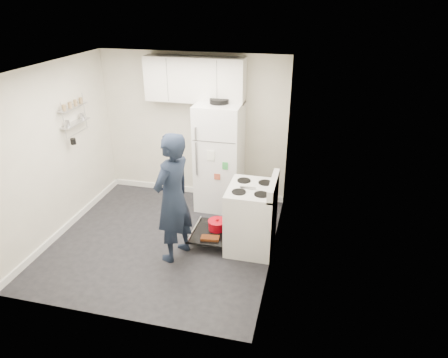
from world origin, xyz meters
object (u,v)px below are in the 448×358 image
(electric_range, at_px, (250,218))
(person, at_px, (173,198))
(refrigerator, at_px, (219,156))
(open_oven_door, at_px, (213,229))

(electric_range, height_order, person, person)
(refrigerator, bearing_deg, open_oven_door, -81.09)
(person, bearing_deg, open_oven_door, 159.65)
(electric_range, relative_size, refrigerator, 0.59)
(open_oven_door, height_order, person, person)
(open_oven_door, relative_size, person, 0.39)
(open_oven_door, height_order, refrigerator, refrigerator)
(electric_range, relative_size, open_oven_door, 1.57)
(open_oven_door, xyz_separation_m, refrigerator, (-0.17, 1.07, 0.72))
(electric_range, bearing_deg, open_oven_door, 176.65)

